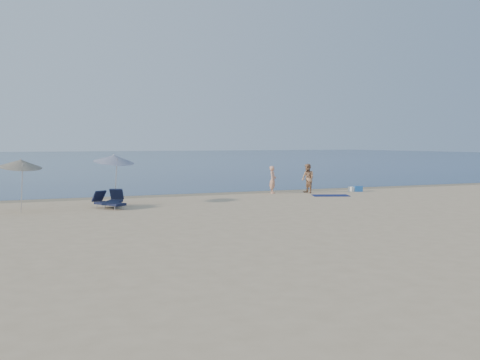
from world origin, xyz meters
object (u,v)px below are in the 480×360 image
at_px(person_left, 273,180).
at_px(blue_cooler, 358,189).
at_px(person_right, 308,178).
at_px(umbrella_near, 114,159).

distance_m(person_left, blue_cooler, 5.48).
xyz_separation_m(person_right, blue_cooler, (3.33, -0.34, -0.69)).
distance_m(person_right, umbrella_near, 12.03).
height_order(person_right, blue_cooler, person_right).
bearing_deg(person_right, umbrella_near, -86.20).
xyz_separation_m(person_left, person_right, (2.04, -0.55, 0.06)).
bearing_deg(umbrella_near, person_left, -3.43).
relative_size(person_left, umbrella_near, 0.63).
bearing_deg(blue_cooler, person_right, -169.57).
relative_size(person_right, blue_cooler, 3.57).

